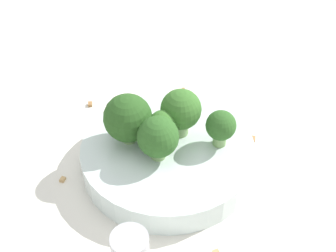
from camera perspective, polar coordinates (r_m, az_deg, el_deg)
ground_plane at (r=0.58m, az=-0.00°, el=-4.81°), size 3.00×3.00×0.00m
bowl at (r=0.57m, az=-0.00°, el=-3.67°), size 0.21×0.21×0.03m
broccoli_floret_0 at (r=0.54m, az=-0.38°, el=0.28°), size 0.03×0.03×0.05m
broccoli_floret_1 at (r=0.55m, az=-4.92°, el=0.93°), size 0.06×0.06×0.06m
broccoli_floret_2 at (r=0.55m, az=1.32°, el=2.01°), size 0.05×0.05×0.06m
broccoli_floret_3 at (r=0.52m, az=-0.90°, el=-1.56°), size 0.05×0.05×0.06m
broccoli_floret_4 at (r=0.55m, az=6.45°, el=-0.08°), size 0.04×0.04×0.05m
almond_crumb_0 at (r=0.70m, az=1.89°, el=4.56°), size 0.01×0.01×0.01m
almond_crumb_1 at (r=0.62m, az=10.28°, el=-1.46°), size 0.01×0.01×0.01m
almond_crumb_2 at (r=0.68m, az=-9.49°, el=2.78°), size 0.01×0.01×0.01m
almond_crumb_3 at (r=0.50m, az=5.86°, el=-14.92°), size 0.01×0.01×0.01m
almond_crumb_4 at (r=0.58m, az=-12.76°, el=-6.26°), size 0.01×0.01×0.01m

